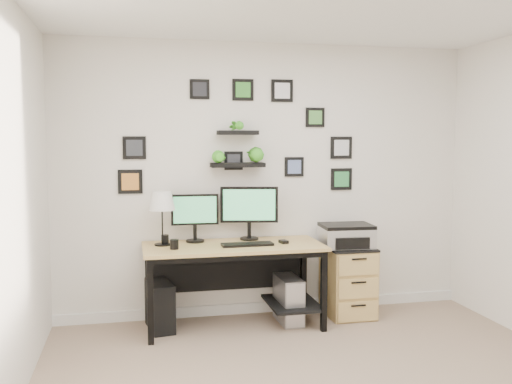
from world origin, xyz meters
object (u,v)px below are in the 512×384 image
object	(u,v)px
pc_tower_black	(160,306)
monitor_left	(195,214)
mug	(174,244)
file_cabinet	(348,281)
table_lamp	(162,202)
monitor_right	(249,208)
pc_tower_grey	(289,300)
printer	(346,235)
desk	(237,257)

from	to	relation	value
pc_tower_black	monitor_left	bearing A→B (deg)	12.45
mug	file_cabinet	size ratio (longest dim) A/B	0.12
pc_tower_black	table_lamp	bearing A→B (deg)	38.05
monitor_right	table_lamp	distance (m)	0.82
pc_tower_grey	printer	bearing A→B (deg)	6.50
monitor_left	table_lamp	bearing A→B (deg)	-162.33
monitor_right	printer	size ratio (longest dim) A/B	1.08
mug	pc_tower_grey	distance (m)	1.21
pc_tower_black	desk	bearing A→B (deg)	-11.98
desk	monitor_right	distance (m)	0.48
monitor_right	file_cabinet	distance (m)	1.19
desk	printer	distance (m)	1.08
monitor_left	monitor_right	size ratio (longest dim) A/B	0.83
printer	mug	bearing A→B (deg)	-173.88
monitor_left	table_lamp	distance (m)	0.34
desk	table_lamp	world-z (taller)	table_lamp
desk	monitor_right	size ratio (longest dim) A/B	3.01
desk	monitor_left	bearing A→B (deg)	155.02
table_lamp	printer	distance (m)	1.76
table_lamp	mug	distance (m)	0.41
monitor_right	pc_tower_black	bearing A→B (deg)	-170.22
desk	pc_tower_black	size ratio (longest dim) A/B	3.74
table_lamp	pc_tower_grey	xyz separation A→B (m)	(1.14, -0.09, -0.92)
monitor_left	monitor_right	xyz separation A→B (m)	(0.51, 0.01, 0.04)
pc_tower_grey	file_cabinet	bearing A→B (deg)	7.56
monitor_left	pc_tower_black	bearing A→B (deg)	-158.30
pc_tower_grey	printer	size ratio (longest dim) A/B	0.87
table_lamp	printer	bearing A→B (deg)	-0.90
monitor_right	pc_tower_grey	world-z (taller)	monitor_right
table_lamp	pc_tower_black	xyz separation A→B (m)	(-0.03, -0.04, -0.92)
monitor_right	file_cabinet	bearing A→B (deg)	-7.26
monitor_left	pc_tower_black	xyz separation A→B (m)	(-0.33, -0.13, -0.79)
pc_tower_black	printer	size ratio (longest dim) A/B	0.87
desk	monitor_right	xyz separation A→B (m)	(0.15, 0.18, 0.42)
pc_tower_black	pc_tower_grey	distance (m)	1.18
monitor_left	printer	distance (m)	1.45
monitor_left	mug	xyz separation A→B (m)	(-0.21, -0.30, -0.22)
table_lamp	printer	size ratio (longest dim) A/B	0.97
monitor_right	mug	world-z (taller)	monitor_right
mug	pc_tower_black	bearing A→B (deg)	126.65
desk	mug	world-z (taller)	mug
monitor_left	mug	bearing A→B (deg)	-125.44
desk	file_cabinet	xyz separation A→B (m)	(1.10, 0.06, -0.29)
table_lamp	pc_tower_grey	bearing A→B (deg)	-4.71
mug	desk	bearing A→B (deg)	13.06
pc_tower_black	printer	bearing A→B (deg)	-8.91
monitor_left	table_lamp	size ratio (longest dim) A/B	0.92
file_cabinet	printer	xyz separation A→B (m)	(-0.03, -0.01, 0.44)
pc_tower_black	pc_tower_grey	size ratio (longest dim) A/B	0.99
desk	file_cabinet	world-z (taller)	desk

